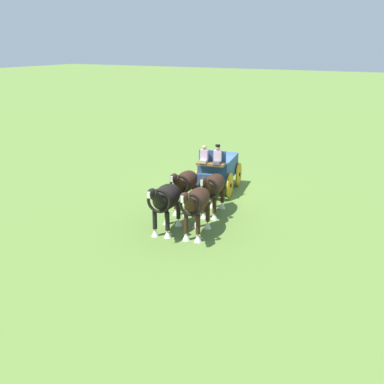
{
  "coord_description": "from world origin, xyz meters",
  "views": [
    {
      "loc": [
        21.68,
        10.33,
        7.49
      ],
      "look_at": [
        4.34,
        0.8,
        1.2
      ],
      "focal_mm": 44.38,
      "sensor_mm": 36.0,
      "label": 1
    }
  ],
  "objects_px": {
    "draft_horse_rear_off": "(185,183)",
    "draft_horse_lead_near": "(196,203)",
    "draft_horse_rear_near": "(213,187)",
    "draft_horse_lead_off": "(166,199)",
    "show_wagon": "(218,168)"
  },
  "relations": [
    {
      "from": "show_wagon",
      "to": "draft_horse_rear_off",
      "type": "xyz_separation_m",
      "value": [
        3.6,
        0.09,
        0.13
      ]
    },
    {
      "from": "draft_horse_rear_off",
      "to": "draft_horse_lead_off",
      "type": "bearing_deg",
      "value": 11.81
    },
    {
      "from": "draft_horse_lead_near",
      "to": "draft_horse_rear_off",
      "type": "bearing_deg",
      "value": -141.62
    },
    {
      "from": "draft_horse_lead_near",
      "to": "show_wagon",
      "type": "bearing_deg",
      "value": -162.15
    },
    {
      "from": "draft_horse_rear_off",
      "to": "draft_horse_lead_near",
      "type": "xyz_separation_m",
      "value": [
        2.28,
        1.8,
        0.06
      ]
    },
    {
      "from": "draft_horse_lead_near",
      "to": "draft_horse_lead_off",
      "type": "height_order",
      "value": "draft_horse_lead_off"
    },
    {
      "from": "show_wagon",
      "to": "draft_horse_lead_off",
      "type": "xyz_separation_m",
      "value": [
        6.13,
        0.62,
        0.21
      ]
    },
    {
      "from": "draft_horse_lead_near",
      "to": "draft_horse_lead_off",
      "type": "relative_size",
      "value": 1.03
    },
    {
      "from": "show_wagon",
      "to": "draft_horse_lead_near",
      "type": "bearing_deg",
      "value": 17.85
    },
    {
      "from": "show_wagon",
      "to": "draft_horse_rear_near",
      "type": "height_order",
      "value": "show_wagon"
    },
    {
      "from": "show_wagon",
      "to": "draft_horse_rear_near",
      "type": "distance_m",
      "value": 3.61
    },
    {
      "from": "draft_horse_rear_near",
      "to": "draft_horse_rear_off",
      "type": "bearing_deg",
      "value": -78.31
    },
    {
      "from": "draft_horse_rear_near",
      "to": "draft_horse_lead_near",
      "type": "xyz_separation_m",
      "value": [
        2.54,
        0.53,
        0.1
      ]
    },
    {
      "from": "draft_horse_rear_near",
      "to": "draft_horse_lead_off",
      "type": "xyz_separation_m",
      "value": [
        2.79,
        -0.74,
        0.11
      ]
    },
    {
      "from": "draft_horse_rear_off",
      "to": "draft_horse_lead_off",
      "type": "xyz_separation_m",
      "value": [
        2.53,
        0.53,
        0.07
      ]
    }
  ]
}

